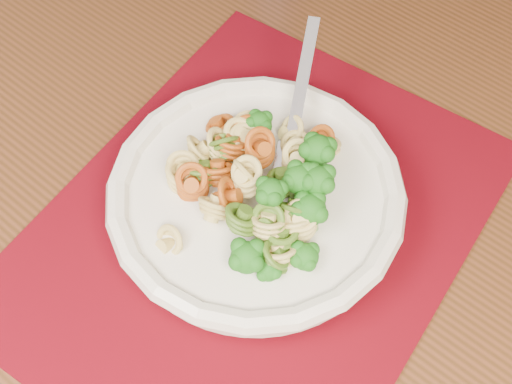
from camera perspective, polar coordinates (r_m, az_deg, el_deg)
dining_table at (r=0.79m, az=-6.79°, el=2.35°), size 1.74×1.39×0.72m
placemat at (r=0.64m, az=-0.13°, el=-2.94°), size 0.54×0.49×0.00m
pasta_bowl at (r=0.62m, az=0.00°, el=-0.52°), size 0.26×0.26×0.05m
pasta_broccoli_heap at (r=0.60m, az=0.00°, el=0.31°), size 0.22×0.22×0.06m
fork at (r=0.62m, az=2.59°, el=2.82°), size 0.14×0.15×0.08m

